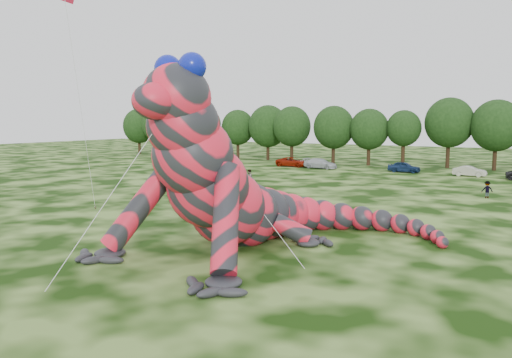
{
  "coord_description": "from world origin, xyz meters",
  "views": [
    {
      "loc": [
        19.42,
        -20.3,
        7.24
      ],
      "look_at": [
        5.98,
        3.2,
        4.0
      ],
      "focal_mm": 35.0,
      "sensor_mm": 36.0,
      "label": 1
    }
  ],
  "objects": [
    {
      "name": "car_0",
      "position": [
        -32.26,
        47.49,
        0.63
      ],
      "size": [
        3.92,
        2.18,
        1.26
      ],
      "primitive_type": "imported",
      "rotation": [
        0.0,
        0.0,
        1.77
      ],
      "color": "white",
      "rests_on": "ground"
    },
    {
      "name": "tree_6",
      "position": [
        -17.56,
        56.68,
        4.75
      ],
      "size": [
        6.52,
        5.86,
        9.49
      ],
      "primitive_type": null,
      "color": "black",
      "rests_on": "ground"
    },
    {
      "name": "spectator_0",
      "position": [
        -10.75,
        23.56,
        0.9
      ],
      "size": [
        0.7,
        0.5,
        1.81
      ],
      "primitive_type": "imported",
      "rotation": [
        0.0,
        0.0,
        0.12
      ],
      "color": "gray",
      "rests_on": "ground"
    },
    {
      "name": "car_3",
      "position": [
        -8.87,
        48.49,
        0.74
      ],
      "size": [
        5.27,
        2.52,
        1.48
      ],
      "primitive_type": "imported",
      "rotation": [
        0.0,
        0.0,
        1.48
      ],
      "color": "silver",
      "rests_on": "ground"
    },
    {
      "name": "ground",
      "position": [
        0.0,
        0.0,
        0.0
      ],
      "size": [
        240.0,
        240.0,
        0.0
      ],
      "primitive_type": "plane",
      "color": "#16330A",
      "rests_on": "ground"
    },
    {
      "name": "spectator_1",
      "position": [
        -7.73,
        25.71,
        0.94
      ],
      "size": [
        0.72,
        0.92,
        1.89
      ],
      "primitive_type": "imported",
      "rotation": [
        0.0,
        0.0,
        4.72
      ],
      "color": "gray",
      "rests_on": "ground"
    },
    {
      "name": "tree_7",
      "position": [
        -10.08,
        56.8,
        4.74
      ],
      "size": [
        6.68,
        6.01,
        9.48
      ],
      "primitive_type": null,
      "color": "black",
      "rests_on": "ground"
    },
    {
      "name": "inflatable_gecko",
      "position": [
        4.61,
        4.2,
        5.22
      ],
      "size": [
        20.04,
        22.9,
        10.45
      ],
      "primitive_type": null,
      "rotation": [
        0.0,
        0.0,
        -0.12
      ],
      "color": "red",
      "rests_on": "ground"
    },
    {
      "name": "car_5",
      "position": [
        11.71,
        48.23,
        0.66
      ],
      "size": [
        4.1,
        1.63,
        1.33
      ],
      "primitive_type": "imported",
      "rotation": [
        0.0,
        0.0,
        1.51
      ],
      "color": "beige",
      "rests_on": "ground"
    },
    {
      "name": "tree_8",
      "position": [
        -4.22,
        56.99,
        4.47
      ],
      "size": [
        6.14,
        5.53,
        8.94
      ],
      "primitive_type": null,
      "color": "black",
      "rests_on": "ground"
    },
    {
      "name": "tree_11",
      "position": [
        13.79,
        58.2,
        5.03
      ],
      "size": [
        7.01,
        6.31,
        10.07
      ],
      "primitive_type": null,
      "color": "black",
      "rests_on": "ground"
    },
    {
      "name": "spectator_4",
      "position": [
        -18.34,
        33.65,
        0.94
      ],
      "size": [
        1.1,
        1.03,
        1.88
      ],
      "primitive_type": "imported",
      "rotation": [
        0.0,
        0.0,
        5.64
      ],
      "color": "gray",
      "rests_on": "ground"
    },
    {
      "name": "tree_3",
      "position": [
        -35.72,
        57.07,
        4.72
      ],
      "size": [
        5.81,
        5.23,
        9.44
      ],
      "primitive_type": null,
      "color": "black",
      "rests_on": "ground"
    },
    {
      "name": "tree_5",
      "position": [
        -23.12,
        58.44,
        4.9
      ],
      "size": [
        7.16,
        6.44,
        9.8
      ],
      "primitive_type": null,
      "color": "black",
      "rests_on": "ground"
    },
    {
      "name": "car_1",
      "position": [
        -24.56,
        46.05,
        0.69
      ],
      "size": [
        4.22,
        1.54,
        1.38
      ],
      "primitive_type": "imported",
      "rotation": [
        0.0,
        0.0,
        1.55
      ],
      "color": "black",
      "rests_on": "ground"
    },
    {
      "name": "tree_1",
      "position": [
        -48.36,
        58.05,
        4.9
      ],
      "size": [
        6.74,
        6.07,
        9.81
      ],
      "primitive_type": null,
      "color": "black",
      "rests_on": "ground"
    },
    {
      "name": "car_4",
      "position": [
        3.25,
        49.1,
        0.74
      ],
      "size": [
        4.37,
        1.83,
        1.48
      ],
      "primitive_type": "imported",
      "rotation": [
        0.0,
        0.0,
        1.55
      ],
      "color": "navy",
      "rests_on": "ground"
    },
    {
      "name": "tree_10",
      "position": [
        7.4,
        58.58,
        5.25
      ],
      "size": [
        7.09,
        6.38,
        10.5
      ],
      "primitive_type": null,
      "color": "black",
      "rests_on": "ground"
    },
    {
      "name": "tree_4",
      "position": [
        -29.64,
        58.71,
        4.53
      ],
      "size": [
        6.22,
        5.6,
        9.06
      ],
      "primitive_type": null,
      "color": "black",
      "rests_on": "ground"
    },
    {
      "name": "tree_9",
      "position": [
        1.06,
        57.35,
        4.34
      ],
      "size": [
        5.27,
        4.74,
        8.68
      ],
      "primitive_type": null,
      "color": "black",
      "rests_on": "ground"
    },
    {
      "name": "tree_0",
      "position": [
        -54.56,
        59.23,
        4.75
      ],
      "size": [
        6.91,
        6.22,
        9.51
      ],
      "primitive_type": null,
      "color": "black",
      "rests_on": "ground"
    },
    {
      "name": "flying_kite",
      "position": [
        -10.01,
        4.42,
        14.7
      ],
      "size": [
        2.64,
        4.44,
        16.71
      ],
      "color": "red",
      "rests_on": "ground"
    },
    {
      "name": "spectator_2",
      "position": [
        15.34,
        29.93,
        0.8
      ],
      "size": [
        1.18,
        0.95,
        1.6
      ],
      "primitive_type": "imported",
      "rotation": [
        0.0,
        0.0,
        3.54
      ],
      "color": "gray",
      "rests_on": "ground"
    },
    {
      "name": "tree_2",
      "position": [
        -43.02,
        58.76,
        4.82
      ],
      "size": [
        7.04,
        6.34,
        9.64
      ],
      "primitive_type": null,
      "color": "black",
      "rests_on": "ground"
    },
    {
      "name": "car_2",
      "position": [
        -13.69,
        49.07,
        0.73
      ],
      "size": [
        5.36,
        2.65,
        1.46
      ],
      "primitive_type": "imported",
      "rotation": [
        0.0,
        0.0,
        1.53
      ],
      "color": "maroon",
      "rests_on": "ground"
    }
  ]
}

